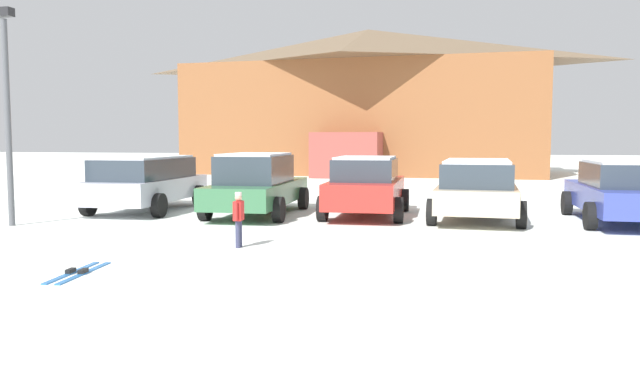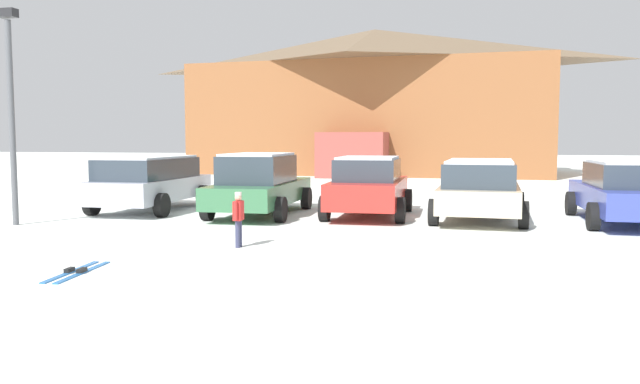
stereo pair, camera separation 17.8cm
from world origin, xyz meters
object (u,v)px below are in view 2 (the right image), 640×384
object	(u,v)px
ski_lodge	(374,101)
pair_of_skis	(77,271)
lamp_post	(11,104)
parked_beige_suv	(480,187)
parked_blue_hatchback	(625,191)
parked_red_sedan	(369,186)
skier_child_in_red_jacket	(238,216)
parked_silver_wagon	(150,181)
parked_green_coupe	(260,184)

from	to	relation	value
ski_lodge	pair_of_skis	distance (m)	30.07
pair_of_skis	lamp_post	xyz separation A→B (m)	(-4.68, 4.36, 2.85)
parked_beige_suv	parked_blue_hatchback	xyz separation A→B (m)	(3.40, 0.17, -0.05)
parked_red_sedan	skier_child_in_red_jacket	size ratio (longest dim) A/B	4.01
ski_lodge	skier_child_in_red_jacket	bearing A→B (deg)	-86.71
ski_lodge	pair_of_skis	xyz separation A→B (m)	(-0.04, -29.75, -4.36)
parked_silver_wagon	lamp_post	xyz separation A→B (m)	(-1.62, -3.49, 2.02)
parked_green_coupe	pair_of_skis	size ratio (longest dim) A/B	3.03
parked_green_coupe	pair_of_skis	xyz separation A→B (m)	(-0.32, -7.63, -0.82)
pair_of_skis	parked_red_sedan	bearing A→B (deg)	67.97
parked_red_sedan	pair_of_skis	world-z (taller)	parked_red_sedan
parked_beige_suv	ski_lodge	bearing A→B (deg)	105.37
parked_silver_wagon	parked_blue_hatchback	distance (m)	12.53
parked_beige_suv	pair_of_skis	size ratio (longest dim) A/B	2.67
ski_lodge	parked_blue_hatchback	size ratio (longest dim) A/B	4.53
ski_lodge	skier_child_in_red_jacket	distance (m)	27.34
parked_beige_suv	pair_of_skis	xyz separation A→B (m)	(-6.07, -7.82, -0.82)
parked_green_coupe	parked_beige_suv	size ratio (longest dim) A/B	1.13
parked_silver_wagon	parked_blue_hatchback	xyz separation A→B (m)	(12.53, 0.14, -0.07)
parked_green_coupe	parked_beige_suv	xyz separation A→B (m)	(5.75, 0.19, -0.00)
skier_child_in_red_jacket	pair_of_skis	size ratio (longest dim) A/B	0.65
lamp_post	parked_blue_hatchback	bearing A→B (deg)	14.40
ski_lodge	parked_red_sedan	world-z (taller)	ski_lodge
pair_of_skis	parked_green_coupe	bearing A→B (deg)	87.62
parked_beige_suv	lamp_post	size ratio (longest dim) A/B	0.85
parked_beige_suv	skier_child_in_red_jacket	world-z (taller)	parked_beige_suv
parked_green_coupe	skier_child_in_red_jacket	size ratio (longest dim) A/B	4.65
ski_lodge	pair_of_skis	size ratio (longest dim) A/B	13.37
parked_green_coupe	parked_red_sedan	size ratio (longest dim) A/B	1.16
parked_blue_hatchback	lamp_post	distance (m)	14.76
parked_green_coupe	parked_red_sedan	distance (m)	2.94
parked_red_sedan	parked_green_coupe	bearing A→B (deg)	-173.01
ski_lodge	parked_silver_wagon	world-z (taller)	ski_lodge
lamp_post	parked_silver_wagon	bearing A→B (deg)	65.08
ski_lodge	parked_beige_suv	bearing A→B (deg)	-74.63
parked_blue_hatchback	parked_beige_suv	bearing A→B (deg)	-177.09
parked_red_sedan	ski_lodge	bearing A→B (deg)	98.34
parked_silver_wagon	parked_beige_suv	xyz separation A→B (m)	(9.13, -0.03, -0.02)
parked_green_coupe	skier_child_in_red_jacket	bearing A→B (deg)	-75.42
ski_lodge	lamp_post	xyz separation A→B (m)	(-4.72, -25.39, -1.51)
parked_silver_wagon	skier_child_in_red_jacket	distance (m)	6.93
ski_lodge	parked_beige_suv	distance (m)	23.02
parked_silver_wagon	parked_green_coupe	distance (m)	3.38
ski_lodge	lamp_post	size ratio (longest dim) A/B	4.25
parked_blue_hatchback	skier_child_in_red_jacket	distance (m)	9.48
parked_red_sedan	lamp_post	bearing A→B (deg)	-155.36
lamp_post	parked_red_sedan	bearing A→B (deg)	24.64
parked_silver_wagon	parked_red_sedan	distance (m)	6.29
pair_of_skis	lamp_post	world-z (taller)	lamp_post
ski_lodge	lamp_post	distance (m)	25.87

